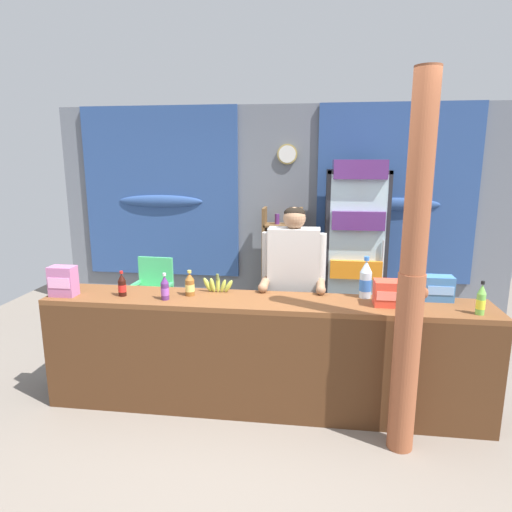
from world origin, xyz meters
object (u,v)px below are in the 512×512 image
timber_post (412,281)px  plastic_lawn_chair (152,291)px  soda_bottle_iced_tea (190,285)px  soda_bottle_lime_soda (481,300)px  bottle_shelf_rack (282,263)px  snack_box_crackers (388,293)px  snack_box_biscuit (438,288)px  soda_bottle_cola (122,285)px  snack_box_wafer (63,281)px  drink_fridge (355,240)px  stall_counter (262,348)px  soda_bottle_grape_soda (165,288)px  soda_bottle_water (366,280)px  shopkeeper (293,274)px  banana_bunch (217,285)px

timber_post → plastic_lawn_chair: size_ratio=2.92×
soda_bottle_iced_tea → soda_bottle_lime_soda: soda_bottle_lime_soda is taller
bottle_shelf_rack → snack_box_crackers: bearing=-65.7°
soda_bottle_iced_tea → snack_box_biscuit: soda_bottle_iced_tea is taller
soda_bottle_cola → snack_box_wafer: bearing=-173.3°
drink_fridge → plastic_lawn_chair: drink_fridge is taller
soda_bottle_cola → stall_counter: bearing=-3.0°
plastic_lawn_chair → soda_bottle_grape_soda: soda_bottle_grape_soda is taller
stall_counter → snack_box_crackers: snack_box_crackers is taller
soda_bottle_grape_soda → snack_box_wafer: 0.83m
soda_bottle_water → soda_bottle_grape_soda: 1.56m
drink_fridge → bottle_shelf_rack: size_ratio=1.41×
soda_bottle_cola → soda_bottle_iced_tea: size_ratio=0.99×
bottle_shelf_rack → soda_bottle_lime_soda: bottle_shelf_rack is taller
snack_box_wafer → timber_post: bearing=-6.5°
drink_fridge → snack_box_crackers: drink_fridge is taller
soda_bottle_grape_soda → soda_bottle_iced_tea: (0.16, 0.13, -0.00)m
shopkeeper → stall_counter: bearing=-109.7°
plastic_lawn_chair → snack_box_wafer: snack_box_wafer is taller
stall_counter → drink_fridge: 2.18m
plastic_lawn_chair → soda_bottle_water: 2.64m
soda_bottle_lime_soda → timber_post: bearing=-153.2°
soda_bottle_grape_soda → soda_bottle_iced_tea: bearing=39.1°
soda_bottle_grape_soda → stall_counter: bearing=-0.9°
soda_bottle_grape_soda → banana_bunch: size_ratio=0.79×
stall_counter → soda_bottle_lime_soda: bearing=-0.7°
soda_bottle_cola → snack_box_biscuit: bearing=5.0°
bottle_shelf_rack → banana_bunch: 1.97m
soda_bottle_cola → shopkeeper: bearing=20.8°
plastic_lawn_chair → snack_box_wafer: (-0.13, -1.55, 0.54)m
stall_counter → bottle_shelf_rack: size_ratio=2.47×
shopkeeper → snack_box_crackers: size_ratio=7.96×
shopkeeper → snack_box_wafer: size_ratio=6.63×
soda_bottle_cola → soda_bottle_iced_tea: bearing=9.0°
snack_box_crackers → banana_bunch: size_ratio=0.74×
banana_bunch → soda_bottle_cola: bearing=-164.5°
soda_bottle_grape_soda → snack_box_wafer: (-0.83, -0.01, 0.03)m
timber_post → banana_bunch: (-1.41, 0.55, -0.23)m
stall_counter → drink_fridge: drink_fridge is taller
plastic_lawn_chair → soda_bottle_grape_soda: (0.70, -1.54, 0.51)m
drink_fridge → shopkeeper: 1.51m
plastic_lawn_chair → stall_counter: bearing=-46.7°
bottle_shelf_rack → soda_bottle_grape_soda: size_ratio=6.62×
soda_bottle_cola → soda_bottle_lime_soda: (2.67, -0.08, 0.02)m
stall_counter → soda_bottle_grape_soda: soda_bottle_grape_soda is taller
soda_bottle_iced_tea → snack_box_biscuit: size_ratio=0.96×
soda_bottle_iced_tea → drink_fridge: bearing=51.5°
snack_box_biscuit → soda_bottle_cola: bearing=-175.0°
plastic_lawn_chair → soda_bottle_lime_soda: bearing=-27.6°
bottle_shelf_rack → soda_bottle_cola: (-1.11, -2.12, 0.27)m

